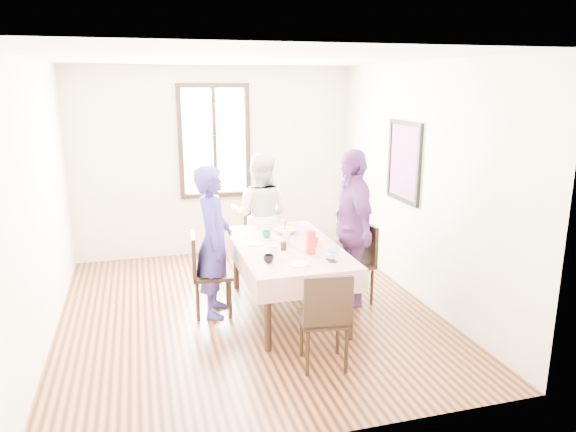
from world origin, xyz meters
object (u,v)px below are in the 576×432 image
object	(u,v)px
dining_table	(287,279)
person_far	(262,216)
chair_left	(212,274)
chair_far	(262,241)
person_right	(351,228)
chair_right	(352,264)
person_left	(213,242)
chair_near	(324,318)

from	to	relation	value
dining_table	person_far	xyz separation A→B (m)	(0.00, 1.19, 0.43)
dining_table	chair_left	xyz separation A→B (m)	(-0.79, 0.16, 0.08)
chair_far	person_right	bearing A→B (deg)	128.47
chair_left	person_far	bearing A→B (deg)	146.79
chair_right	person_left	distance (m)	1.60
dining_table	chair_left	world-z (taller)	chair_left
chair_far	chair_near	xyz separation A→B (m)	(0.00, -2.42, 0.00)
chair_left	chair_far	xyz separation A→B (m)	(0.79, 1.04, 0.00)
chair_left	chair_right	xyz separation A→B (m)	(1.58, -0.11, 0.00)
dining_table	person_right	bearing A→B (deg)	4.08
chair_right	person_right	world-z (taller)	person_right
person_left	person_right	xyz separation A→B (m)	(1.54, -0.11, 0.07)
chair_left	chair_far	distance (m)	1.31
chair_far	person_far	size ratio (longest dim) A/B	0.57
dining_table	chair_right	xyz separation A→B (m)	(0.79, 0.05, 0.08)
dining_table	chair_near	distance (m)	1.21
person_left	chair_left	bearing A→B (deg)	103.80
dining_table	chair_right	distance (m)	0.80
person_right	chair_right	bearing A→B (deg)	94.67
chair_right	chair_near	distance (m)	1.49
chair_left	person_left	xyz separation A→B (m)	(0.02, -0.00, 0.36)
chair_far	person_far	distance (m)	0.35
chair_near	person_left	bearing A→B (deg)	127.70
chair_right	chair_far	bearing A→B (deg)	28.65
person_right	chair_near	bearing A→B (deg)	-26.66
person_far	chair_far	bearing A→B (deg)	-65.09
person_left	person_right	size ratio (longest dim) A/B	0.92
dining_table	chair_left	bearing A→B (deg)	168.22
chair_left	person_left	distance (m)	0.36
chair_right	person_left	size ratio (longest dim) A/B	0.56
chair_left	person_right	size ratio (longest dim) A/B	0.51
chair_near	person_right	bearing A→B (deg)	67.11
chair_left	chair_near	xyz separation A→B (m)	(0.79, -1.37, 0.00)
chair_left	person_far	distance (m)	1.34
chair_right	chair_far	xyz separation A→B (m)	(-0.79, 1.15, 0.00)
chair_right	person_far	bearing A→B (deg)	29.17
person_left	person_far	bearing A→B (deg)	-23.17
chair_right	chair_far	size ratio (longest dim) A/B	1.00
dining_table	person_left	size ratio (longest dim) A/B	1.07
person_left	person_far	size ratio (longest dim) A/B	1.02
chair_right	person_left	bearing A→B (deg)	80.21
dining_table	chair_far	bearing A→B (deg)	90.00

